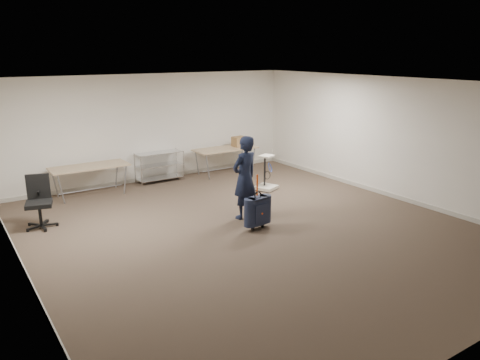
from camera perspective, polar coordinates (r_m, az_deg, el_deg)
ground at (r=9.14m, az=1.23°, el=-6.05°), size 9.00×9.00×0.00m
room_shell at (r=10.22m, az=-3.20°, el=-3.42°), size 8.00×9.00×9.00m
folding_table_left at (r=11.64m, az=-17.89°, el=1.40°), size 1.80×0.75×0.73m
folding_table_right at (r=13.13m, az=-1.79°, el=3.68°), size 1.80×0.75×0.73m
wire_shelf at (r=12.54m, az=-9.79°, el=1.78°), size 1.22×0.47×0.80m
person at (r=9.53m, az=0.58°, el=0.30°), size 0.70×0.54×1.72m
suitcase at (r=9.05m, az=2.16°, el=-3.78°), size 0.42×0.27×1.09m
office_chair at (r=9.98m, az=-23.19°, el=-3.58°), size 0.62×0.62×1.03m
equipment_cart at (r=11.68m, az=3.22°, el=-0.08°), size 0.62×0.62×0.88m
cardboard_box at (r=13.35m, az=-0.11°, el=4.72°), size 0.39×0.31×0.28m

